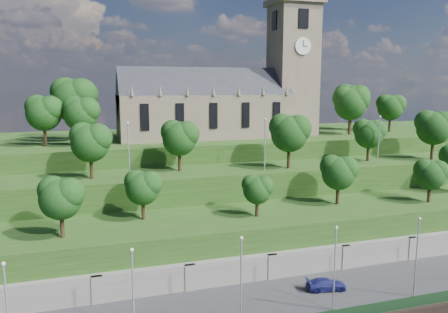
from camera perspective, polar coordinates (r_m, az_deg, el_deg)
name	(u,v)px	position (r m, az deg, el deg)	size (l,w,h in m)	color
promenade	(332,301)	(52.74, 13.87, -17.81)	(160.00, 12.00, 2.00)	#2D2D30
fence	(361,311)	(48.02, 17.44, -18.69)	(160.00, 0.10, 1.20)	#163319
retaining_wall	(307,267)	(56.79, 10.74, -13.98)	(160.00, 2.10, 5.00)	slate
embankment_lower	(286,239)	(61.23, 8.11, -10.64)	(160.00, 12.00, 8.00)	#214115
embankment_upper	(257,204)	(70.23, 4.30, -6.24)	(160.00, 10.00, 12.00)	#214115
hilltop	(219,171)	(89.23, -0.63, -1.86)	(160.00, 32.00, 15.00)	#214115
church	(229,97)	(83.96, 0.66, 7.76)	(38.60, 12.35, 27.60)	brown
trees_lower	(312,175)	(60.76, 11.44, -2.42)	(64.23, 8.88, 7.62)	black
trees_upper	(291,132)	(69.23, 8.68, 3.14)	(62.81, 8.44, 8.57)	black
trees_hilltop	(227,102)	(83.23, 0.36, 7.09)	(73.87, 16.07, 11.17)	black
lamp_posts_promenade	(335,263)	(46.53, 14.27, -13.33)	(60.36, 0.36, 9.00)	#B2B2B7
lamp_posts_upper	(265,141)	(65.41, 5.37, 2.06)	(40.36, 0.36, 7.95)	#B2B2B7
car_right	(326,284)	(52.42, 13.19, -15.94)	(1.84, 4.52, 1.31)	navy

